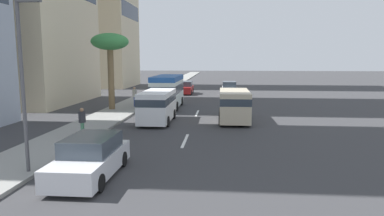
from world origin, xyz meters
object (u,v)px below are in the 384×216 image
car_fourth (229,89)px  pedestrian_near_lamp (82,121)px  car_third (91,158)px  street_lamp (24,65)px  car_sixth (185,88)px  van_fifth (234,104)px  van_second (157,104)px  pedestrian_mid_block (135,96)px  minibus_lead (168,90)px  palm_tree (110,45)px

car_fourth → pedestrian_near_lamp: (-24.87, 8.84, 0.24)m
car_third → street_lamp: 4.27m
street_lamp → car_sixth: bearing=-4.9°
car_fourth → pedestrian_near_lamp: size_ratio=2.59×
van_fifth → street_lamp: 15.24m
street_lamp → van_fifth: bearing=-33.9°
pedestrian_near_lamp → van_second: bearing=178.5°
van_fifth → car_sixth: size_ratio=1.17×
van_fifth → pedestrian_mid_block: van_fifth is taller
car_third → car_fourth: car_fourth is taller
minibus_lead → palm_tree: palm_tree is taller
car_third → street_lamp: (0.01, 2.42, 3.52)m
van_fifth → street_lamp: bearing=146.1°
pedestrian_near_lamp → pedestrian_mid_block: 12.47m
car_fourth → pedestrian_mid_block: 15.32m
car_third → pedestrian_mid_block: (18.57, 2.99, 0.41)m
car_fourth → van_fifth: size_ratio=0.80×
van_second → pedestrian_near_lamp: 6.36m
van_fifth → pedestrian_near_lamp: bearing=125.8°
street_lamp → car_fourth: bearing=-15.2°
minibus_lead → van_fifth: bearing=42.4°
car_fourth → palm_tree: palm_tree is taller
pedestrian_mid_block → street_lamp: street_lamp is taller
minibus_lead → van_fifth: 8.70m
car_fourth → pedestrian_mid_block: pedestrian_mid_block is taller
van_fifth → car_fourth: bearing=-0.3°
van_fifth → street_lamp: (-12.41, 8.34, 2.97)m
van_second → pedestrian_mid_block: size_ratio=2.88×
van_fifth → pedestrian_mid_block: 10.83m
pedestrian_mid_block → minibus_lead: bearing=35.3°
car_third → van_fifth: 13.77m
minibus_lead → palm_tree: size_ratio=1.02×
car_sixth → car_third: bearing=-0.6°
car_sixth → street_lamp: (-31.84, 2.73, 3.49)m
minibus_lead → car_third: (-18.84, 0.06, -0.89)m
car_sixth → street_lamp: street_lamp is taller
van_second → van_fifth: van_second is taller
pedestrian_mid_block → street_lamp: bearing=-58.1°
van_second → pedestrian_mid_block: bearing=-153.9°
minibus_lead → van_second: size_ratio=1.28×
minibus_lead → car_sixth: (13.01, -0.26, -0.86)m
van_fifth → pedestrian_near_lamp: size_ratio=3.25×
van_fifth → pedestrian_near_lamp: van_fifth is taller
pedestrian_near_lamp → street_lamp: size_ratio=0.25×
car_fourth → palm_tree: size_ratio=0.64×
car_fourth → pedestrian_near_lamp: 26.39m
pedestrian_near_lamp → street_lamp: 6.90m
car_sixth → pedestrian_mid_block: pedestrian_mid_block is taller
street_lamp → pedestrian_near_lamp: bearing=3.9°
car_fourth → pedestrian_mid_block: size_ratio=2.33×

